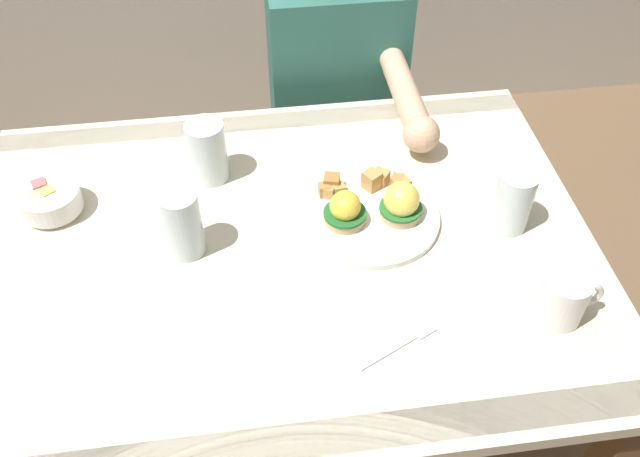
{
  "coord_description": "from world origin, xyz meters",
  "views": [
    {
      "loc": [
        -0.05,
        -0.89,
        1.7
      ],
      "look_at": [
        0.07,
        0.0,
        0.78
      ],
      "focal_mm": 38.53,
      "sensor_mm": 36.0,
      "label": 1
    }
  ],
  "objects_px": {
    "water_glass_extra": "(512,205)",
    "diner_person": "(339,97)",
    "water_glass_near": "(208,154)",
    "water_glass_far": "(183,227)",
    "coffee_mug": "(565,297)",
    "fork": "(402,343)",
    "eggs_benedict_plate": "(373,209)",
    "fruit_bowl": "(50,200)",
    "dining_table": "(284,283)"
  },
  "relations": [
    {
      "from": "dining_table",
      "to": "water_glass_far",
      "type": "relative_size",
      "value": 8.61
    },
    {
      "from": "water_glass_near",
      "to": "diner_person",
      "type": "xyz_separation_m",
      "value": [
        0.33,
        0.38,
        -0.15
      ]
    },
    {
      "from": "diner_person",
      "to": "water_glass_near",
      "type": "bearing_deg",
      "value": -131.71
    },
    {
      "from": "fork",
      "to": "water_glass_far",
      "type": "xyz_separation_m",
      "value": [
        -0.36,
        0.27,
        0.06
      ]
    },
    {
      "from": "coffee_mug",
      "to": "fork",
      "type": "xyz_separation_m",
      "value": [
        -0.28,
        -0.02,
        -0.05
      ]
    },
    {
      "from": "eggs_benedict_plate",
      "to": "water_glass_far",
      "type": "distance_m",
      "value": 0.37
    },
    {
      "from": "eggs_benedict_plate",
      "to": "coffee_mug",
      "type": "distance_m",
      "value": 0.39
    },
    {
      "from": "water_glass_near",
      "to": "coffee_mug",
      "type": "bearing_deg",
      "value": -37.6
    },
    {
      "from": "water_glass_near",
      "to": "water_glass_far",
      "type": "relative_size",
      "value": 0.96
    },
    {
      "from": "diner_person",
      "to": "dining_table",
      "type": "bearing_deg",
      "value": -108.88
    },
    {
      "from": "coffee_mug",
      "to": "water_glass_near",
      "type": "xyz_separation_m",
      "value": [
        -0.59,
        0.45,
        0.01
      ]
    },
    {
      "from": "coffee_mug",
      "to": "diner_person",
      "type": "bearing_deg",
      "value": 107.01
    },
    {
      "from": "fruit_bowl",
      "to": "water_glass_extra",
      "type": "height_order",
      "value": "water_glass_extra"
    },
    {
      "from": "coffee_mug",
      "to": "water_glass_extra",
      "type": "relative_size",
      "value": 0.86
    },
    {
      "from": "water_glass_near",
      "to": "diner_person",
      "type": "relative_size",
      "value": 0.12
    },
    {
      "from": "coffee_mug",
      "to": "fork",
      "type": "distance_m",
      "value": 0.29
    },
    {
      "from": "dining_table",
      "to": "water_glass_far",
      "type": "bearing_deg",
      "value": 174.26
    },
    {
      "from": "water_glass_near",
      "to": "water_glass_far",
      "type": "xyz_separation_m",
      "value": [
        -0.05,
        -0.21,
        -0.0
      ]
    },
    {
      "from": "dining_table",
      "to": "coffee_mug",
      "type": "height_order",
      "value": "coffee_mug"
    },
    {
      "from": "dining_table",
      "to": "water_glass_near",
      "type": "height_order",
      "value": "water_glass_near"
    },
    {
      "from": "dining_table",
      "to": "fork",
      "type": "xyz_separation_m",
      "value": [
        0.18,
        -0.25,
        0.11
      ]
    },
    {
      "from": "eggs_benedict_plate",
      "to": "fork",
      "type": "xyz_separation_m",
      "value": [
        -0.01,
        -0.3,
        -0.02
      ]
    },
    {
      "from": "coffee_mug",
      "to": "water_glass_extra",
      "type": "xyz_separation_m",
      "value": [
        -0.01,
        0.23,
        0.0
      ]
    },
    {
      "from": "fruit_bowl",
      "to": "water_glass_far",
      "type": "relative_size",
      "value": 0.86
    },
    {
      "from": "eggs_benedict_plate",
      "to": "water_glass_near",
      "type": "relative_size",
      "value": 2.02
    },
    {
      "from": "water_glass_extra",
      "to": "diner_person",
      "type": "height_order",
      "value": "diner_person"
    },
    {
      "from": "dining_table",
      "to": "water_glass_near",
      "type": "xyz_separation_m",
      "value": [
        -0.13,
        0.22,
        0.17
      ]
    },
    {
      "from": "water_glass_near",
      "to": "water_glass_far",
      "type": "distance_m",
      "value": 0.21
    },
    {
      "from": "fork",
      "to": "diner_person",
      "type": "xyz_separation_m",
      "value": [
        0.03,
        0.85,
        -0.09
      ]
    },
    {
      "from": "water_glass_extra",
      "to": "diner_person",
      "type": "bearing_deg",
      "value": 111.65
    },
    {
      "from": "fork",
      "to": "water_glass_extra",
      "type": "bearing_deg",
      "value": 42.92
    },
    {
      "from": "water_glass_near",
      "to": "water_glass_far",
      "type": "height_order",
      "value": "water_glass_far"
    },
    {
      "from": "fruit_bowl",
      "to": "coffee_mug",
      "type": "height_order",
      "value": "coffee_mug"
    },
    {
      "from": "water_glass_far",
      "to": "water_glass_extra",
      "type": "height_order",
      "value": "water_glass_far"
    },
    {
      "from": "fruit_bowl",
      "to": "fork",
      "type": "xyz_separation_m",
      "value": [
        0.62,
        -0.41,
        -0.03
      ]
    },
    {
      "from": "fruit_bowl",
      "to": "coffee_mug",
      "type": "distance_m",
      "value": 0.98
    },
    {
      "from": "dining_table",
      "to": "coffee_mug",
      "type": "distance_m",
      "value": 0.54
    },
    {
      "from": "fork",
      "to": "diner_person",
      "type": "distance_m",
      "value": 0.86
    },
    {
      "from": "dining_table",
      "to": "diner_person",
      "type": "xyz_separation_m",
      "value": [
        0.21,
        0.6,
        0.02
      ]
    },
    {
      "from": "fork",
      "to": "eggs_benedict_plate",
      "type": "bearing_deg",
      "value": 88.43
    },
    {
      "from": "fruit_bowl",
      "to": "fork",
      "type": "relative_size",
      "value": 0.82
    },
    {
      "from": "eggs_benedict_plate",
      "to": "coffee_mug",
      "type": "bearing_deg",
      "value": -45.66
    },
    {
      "from": "dining_table",
      "to": "coffee_mug",
      "type": "bearing_deg",
      "value": -26.44
    },
    {
      "from": "coffee_mug",
      "to": "eggs_benedict_plate",
      "type": "bearing_deg",
      "value": 134.34
    },
    {
      "from": "coffee_mug",
      "to": "fork",
      "type": "relative_size",
      "value": 0.75
    },
    {
      "from": "coffee_mug",
      "to": "water_glass_far",
      "type": "relative_size",
      "value": 0.8
    },
    {
      "from": "eggs_benedict_plate",
      "to": "water_glass_extra",
      "type": "relative_size",
      "value": 2.1
    },
    {
      "from": "fork",
      "to": "water_glass_far",
      "type": "distance_m",
      "value": 0.45
    },
    {
      "from": "eggs_benedict_plate",
      "to": "water_glass_far",
      "type": "xyz_separation_m",
      "value": [
        -0.36,
        -0.03,
        0.04
      ]
    },
    {
      "from": "fruit_bowl",
      "to": "water_glass_far",
      "type": "bearing_deg",
      "value": -28.29
    }
  ]
}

